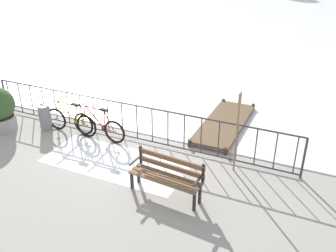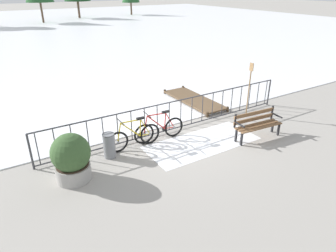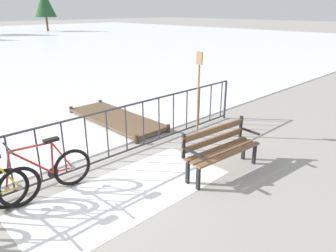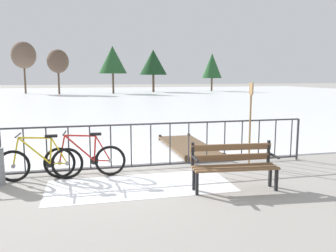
% 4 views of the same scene
% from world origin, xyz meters
% --- Properties ---
extents(ground_plane, '(160.00, 160.00, 0.00)m').
position_xyz_m(ground_plane, '(0.00, 0.00, 0.00)').
color(ground_plane, '#9E9991').
extents(frozen_pond, '(80.00, 56.00, 0.03)m').
position_xyz_m(frozen_pond, '(0.00, 28.40, 0.01)').
color(frozen_pond, white).
rests_on(frozen_pond, ground).
extents(snow_patch, '(3.59, 1.54, 0.01)m').
position_xyz_m(snow_patch, '(0.24, -1.20, 0.00)').
color(snow_patch, white).
rests_on(snow_patch, ground).
extents(railing_fence, '(9.06, 0.06, 1.07)m').
position_xyz_m(railing_fence, '(-0.00, 0.00, 0.56)').
color(railing_fence, '#38383D').
rests_on(railing_fence, ground).
extents(bicycle_near_railing, '(1.71, 0.52, 0.97)m').
position_xyz_m(bicycle_near_railing, '(-0.79, -0.32, 0.37)').
color(bicycle_near_railing, black).
rests_on(bicycle_near_railing, ground).
extents(bicycle_second, '(1.71, 0.52, 0.97)m').
position_xyz_m(bicycle_second, '(-1.68, -0.36, 0.37)').
color(bicycle_second, black).
rests_on(bicycle_second, ground).
extents(park_bench, '(1.64, 0.62, 0.89)m').
position_xyz_m(park_bench, '(1.93, -1.78, 0.51)').
color(park_bench, brown).
rests_on(park_bench, ground).
extents(oar_upright, '(0.04, 0.16, 1.98)m').
position_xyz_m(oar_upright, '(3.00, -0.31, 1.14)').
color(oar_upright, '#937047').
rests_on(oar_upright, ground).
extents(wooden_dock, '(1.10, 3.15, 0.20)m').
position_xyz_m(wooden_dock, '(2.13, 1.83, 0.12)').
color(wooden_dock, brown).
rests_on(wooden_dock, ground).
extents(tree_far_west, '(2.43, 2.43, 5.12)m').
position_xyz_m(tree_far_west, '(-3.58, 34.34, 3.76)').
color(tree_far_west, brown).
rests_on(tree_far_west, ground).
extents(tree_centre, '(2.73, 2.73, 5.23)m').
position_xyz_m(tree_centre, '(16.55, 38.05, 3.51)').
color(tree_centre, brown).
rests_on(tree_centre, ground).
extents(tree_east_mid, '(3.33, 3.33, 5.65)m').
position_xyz_m(tree_east_mid, '(2.64, 34.42, 4.02)').
color(tree_east_mid, brown).
rests_on(tree_east_mid, ground).
extents(tree_far_east, '(3.60, 3.60, 5.53)m').
position_xyz_m(tree_far_east, '(8.15, 37.48, 3.88)').
color(tree_far_east, brown).
rests_on(tree_far_east, ground).
extents(tree_extra, '(2.85, 2.85, 6.12)m').
position_xyz_m(tree_extra, '(-7.59, 36.69, 4.54)').
color(tree_extra, brown).
rests_on(tree_extra, ground).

